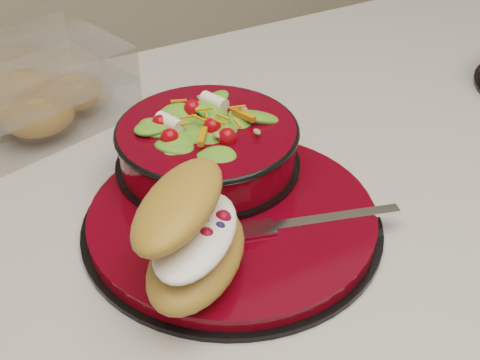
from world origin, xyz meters
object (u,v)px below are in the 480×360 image
croissant (193,234)px  dinner_plate (233,219)px  salad_bowl (207,141)px  fork (311,221)px  pastry_box (29,92)px

croissant → dinner_plate: bearing=-6.2°
salad_bowl → fork: (0.05, -0.14, -0.03)m
salad_bowl → pastry_box: 0.26m
croissant → pastry_box: size_ratio=0.65×
salad_bowl → croissant: (-0.08, -0.14, 0.01)m
croissant → fork: size_ratio=1.01×
croissant → fork: (0.13, 0.00, -0.04)m
dinner_plate → croissant: (-0.07, -0.06, 0.05)m
fork → pastry_box: (-0.19, 0.36, 0.02)m
salad_bowl → pastry_box: (-0.14, 0.22, -0.01)m
dinner_plate → croissant: croissant is taller
dinner_plate → fork: size_ratio=1.82×
croissant → pastry_box: croissant is taller
dinner_plate → croissant: bearing=-140.8°
dinner_plate → fork: bearing=-41.1°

